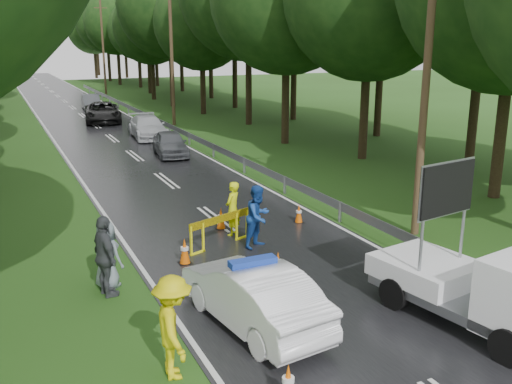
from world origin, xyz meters
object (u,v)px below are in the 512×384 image
queue_car_second (148,127)px  officer (233,209)px  civilian (258,216)px  barrier (220,223)px  police_sedan (253,295)px  work_truck (482,287)px  queue_car_fourth (91,102)px  queue_car_first (170,144)px  queue_car_third (103,112)px

queue_car_second → officer: bearing=-92.7°
civilian → barrier: bearing=126.2°
police_sedan → civilian: 4.79m
work_truck → civilian: 6.76m
police_sedan → queue_car_fourth: 41.24m
queue_car_first → queue_car_fourth: 22.57m
work_truck → officer: size_ratio=2.62×
queue_car_third → queue_car_second: bearing=-73.0°
queue_car_first → queue_car_third: queue_car_third is taller
queue_car_second → barrier: bearing=-94.5°
police_sedan → officer: (1.85, 5.57, 0.17)m
barrier → queue_car_third: size_ratio=0.41×
officer → work_truck: bearing=68.9°
police_sedan → queue_car_first: (3.67, 18.55, -0.03)m
police_sedan → barrier: 4.91m
work_truck → queue_car_third: size_ratio=0.84×
barrier → officer: size_ratio=1.27×
queue_car_second → queue_car_third: (-1.29, 8.11, 0.06)m
officer → civilian: size_ratio=0.92×
civilian → queue_car_third: bearing=61.2°
civilian → queue_car_first: 14.35m
officer → queue_car_third: size_ratio=0.32×
police_sedan → officer: 5.87m
officer → queue_car_second: size_ratio=0.36×
work_truck → barrier: 7.60m
work_truck → queue_car_third: bearing=83.0°
civilian → queue_car_fourth: (1.11, 36.83, -0.27)m
police_sedan → work_truck: work_truck is taller
civilian → queue_car_first: bearing=56.2°
queue_car_third → queue_car_fourth: (0.52, 8.46, -0.08)m
queue_car_third → queue_car_first: bearing=-78.2°
work_truck → officer: (-2.49, 7.67, -0.06)m
work_truck → queue_car_second: 26.65m
civilian → queue_car_first: civilian is taller
barrier → queue_car_first: size_ratio=0.56×
queue_car_first → queue_car_third: size_ratio=0.72×
civilian → work_truck: bearing=-98.5°
barrier → queue_car_fourth: bearing=65.3°
queue_car_first → queue_car_second: queue_car_second is taller
police_sedan → queue_car_second: (4.01, 24.55, -0.00)m
barrier → queue_car_second: 19.97m
queue_car_second → queue_car_fourth: queue_car_second is taller
officer → queue_car_second: bearing=-135.6°
queue_car_third → officer: bearing=-83.9°
police_sedan → queue_car_first: size_ratio=1.12×
police_sedan → work_truck: bearing=146.2°
queue_car_third → queue_car_fourth: 8.47m
queue_car_third → work_truck: bearing=-79.4°
queue_car_first → officer: bearing=-90.7°
queue_car_second → police_sedan: bearing=-95.4°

